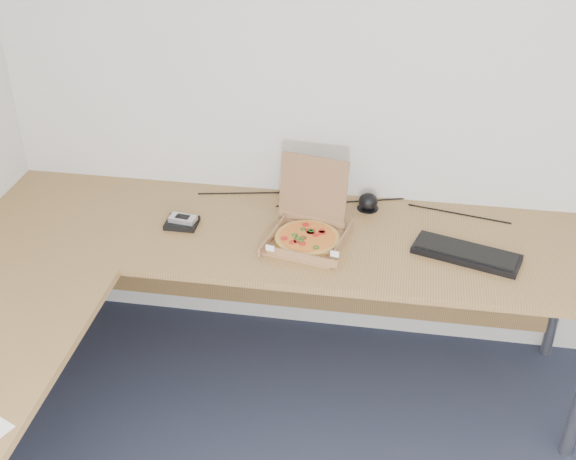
% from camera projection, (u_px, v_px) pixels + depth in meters
% --- Properties ---
extents(room_shell, '(3.50, 3.50, 2.50)m').
position_uv_depth(room_shell, '(410.00, 405.00, 1.44)').
color(room_shell, silver).
rests_on(room_shell, ground).
extents(desk, '(2.50, 2.20, 0.73)m').
position_uv_depth(desk, '(173.00, 293.00, 2.66)').
color(desk, olive).
rests_on(desk, ground).
extents(pizza_box, '(0.28, 0.33, 0.29)m').
position_uv_depth(pizza_box, '(308.00, 233.00, 2.88)').
color(pizza_box, '#976842').
rests_on(pizza_box, desk).
extents(drinking_glass, '(0.08, 0.08, 0.14)m').
position_uv_depth(drinking_glass, '(318.00, 198.00, 3.06)').
color(drinking_glass, white).
rests_on(drinking_glass, desk).
extents(keyboard, '(0.43, 0.26, 0.03)m').
position_uv_depth(keyboard, '(466.00, 254.00, 2.80)').
color(keyboard, black).
rests_on(keyboard, desk).
extents(wallet, '(0.13, 0.11, 0.02)m').
position_uv_depth(wallet, '(182.00, 223.00, 2.99)').
color(wallet, black).
rests_on(wallet, desk).
extents(phone, '(0.11, 0.07, 0.02)m').
position_uv_depth(phone, '(183.00, 219.00, 2.98)').
color(phone, '#B2B5BA').
rests_on(phone, wallet).
extents(dome_speaker, '(0.09, 0.09, 0.08)m').
position_uv_depth(dome_speaker, '(368.00, 201.00, 3.09)').
color(dome_speaker, black).
rests_on(dome_speaker, desk).
extents(cable_bundle, '(0.64, 0.13, 0.01)m').
position_uv_depth(cable_bundle, '(344.00, 202.00, 3.16)').
color(cable_bundle, black).
rests_on(cable_bundle, desk).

